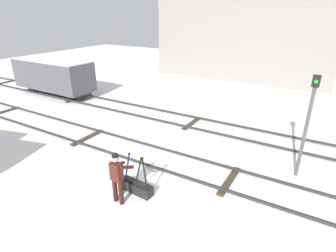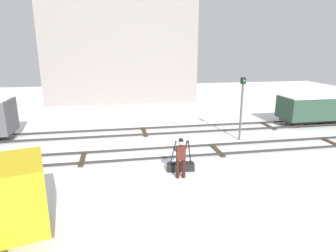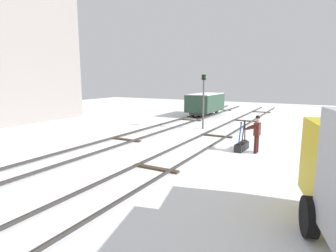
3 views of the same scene
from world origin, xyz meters
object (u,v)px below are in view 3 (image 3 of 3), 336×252
(rail_worker, at_px, (256,132))
(signal_post, at_px, (204,96))
(freight_car_back_track, at_px, (205,103))
(switch_lever_frame, at_px, (242,145))

(rail_worker, distance_m, signal_post, 6.64)
(rail_worker, height_order, signal_post, signal_post)
(signal_post, relative_size, freight_car_back_track, 0.77)
(switch_lever_frame, height_order, freight_car_back_track, freight_car_back_track)
(switch_lever_frame, xyz_separation_m, freight_car_back_track, (11.25, 6.31, 0.98))
(switch_lever_frame, distance_m, rail_worker, 1.04)
(rail_worker, height_order, freight_car_back_track, freight_car_back_track)
(freight_car_back_track, bearing_deg, rail_worker, -148.87)
(switch_lever_frame, bearing_deg, signal_post, 44.60)
(switch_lever_frame, relative_size, signal_post, 0.39)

